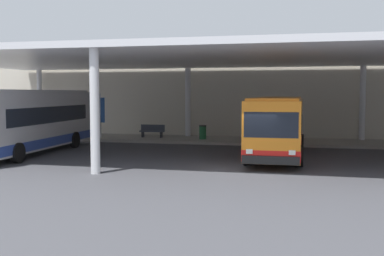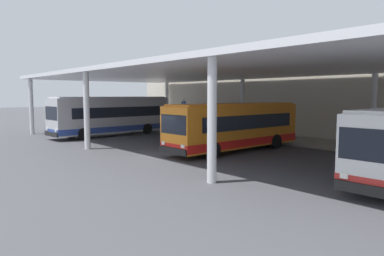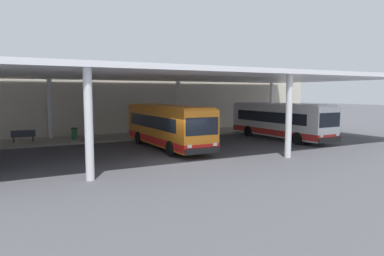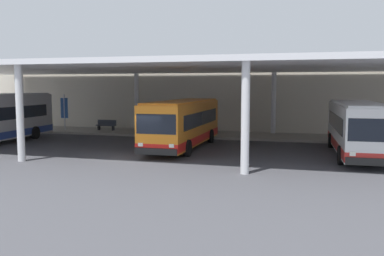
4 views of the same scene
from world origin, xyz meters
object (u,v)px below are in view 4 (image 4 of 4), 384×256
bus_second_bay (183,123)px  bench_waiting (106,125)px  banner_sign (64,110)px  bus_middle_bay (357,128)px  trash_bin (144,126)px

bus_second_bay → bench_waiting: (-9.39, 7.19, -0.99)m
bus_second_bay → banner_sign: (-13.05, 6.31, 0.32)m
bus_middle_bay → trash_bin: 17.79m
bus_middle_bay → bench_waiting: size_ratio=5.89×
bus_middle_bay → trash_bin: (-16.37, 6.91, -0.98)m
trash_bin → banner_sign: 7.63m
bus_second_bay → banner_sign: 14.50m
bench_waiting → bus_second_bay: bearing=-37.4°
trash_bin → bus_middle_bay: bearing=-22.9°
bus_second_bay → bench_waiting: 11.87m
trash_bin → bus_second_bay: bearing=-50.6°
bus_second_bay → banner_sign: bearing=154.2°
bus_middle_bay → bench_waiting: bearing=160.0°
bus_middle_bay → bench_waiting: bus_middle_bay is taller
banner_sign → bus_second_bay: bearing=-25.8°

